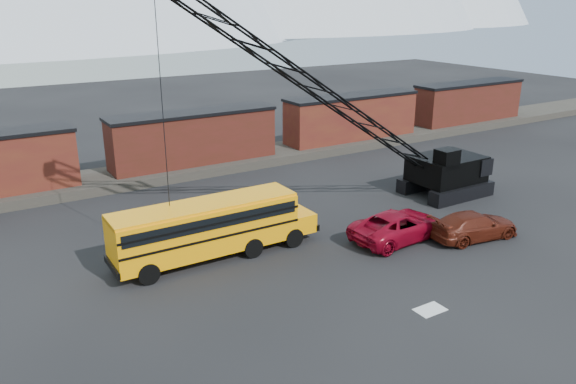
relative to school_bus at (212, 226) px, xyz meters
name	(u,v)px	position (x,y,z in m)	size (l,w,h in m)	color
ground	(365,277)	(5.57, -6.19, -1.79)	(160.00, 160.00, 0.00)	black
gravel_berm	(195,166)	(5.57, 15.81, -1.44)	(120.00, 5.00, 0.70)	#413B35
boxcar_mid	(194,137)	(5.57, 15.81, 0.97)	(13.70, 3.10, 4.17)	#4C1915
boxcar_east_near	(352,117)	(21.57, 15.81, 0.97)	(13.70, 3.10, 4.17)	#4E1716
boxcar_east_far	(468,102)	(37.57, 15.81, 0.97)	(13.70, 3.10, 4.17)	#4C1915
snow_patch	(430,310)	(6.07, -10.19, -1.78)	(1.40, 0.90, 0.02)	silver
school_bus	(212,226)	(0.00, 0.00, 0.00)	(11.65, 2.65, 3.19)	#FA9A05
red_pickup	(399,226)	(10.20, -3.48, -0.94)	(2.85, 6.18, 1.72)	maroon
maroon_suv	(474,226)	(14.06, -5.64, -1.00)	(2.23, 5.50, 1.60)	#4C180D
crawler_crane	(333,100)	(8.46, 0.93, 5.91)	(23.92, 4.20, 14.79)	black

